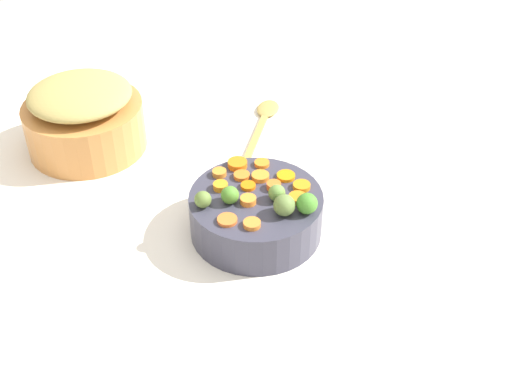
# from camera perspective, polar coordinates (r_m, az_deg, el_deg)

# --- Properties ---
(tabletop) EXTENTS (2.40, 2.40, 0.02)m
(tabletop) POSITION_cam_1_polar(r_m,az_deg,el_deg) (1.25, 0.76, -1.99)
(tabletop) COLOR white
(tabletop) RESTS_ON ground
(serving_bowl_carrots) EXTENTS (0.24, 0.24, 0.08)m
(serving_bowl_carrots) POSITION_cam_1_polar(r_m,az_deg,el_deg) (1.17, -0.00, -1.89)
(serving_bowl_carrots) COLOR #393949
(serving_bowl_carrots) RESTS_ON tabletop
(metal_pot) EXTENTS (0.25, 0.25, 0.10)m
(metal_pot) POSITION_cam_1_polar(r_m,az_deg,el_deg) (1.43, -14.47, 5.51)
(metal_pot) COLOR #C78141
(metal_pot) RESTS_ON tabletop
(stuffing_mound) EXTENTS (0.21, 0.21, 0.05)m
(stuffing_mound) POSITION_cam_1_polar(r_m,az_deg,el_deg) (1.39, -14.95, 8.10)
(stuffing_mound) COLOR tan
(stuffing_mound) RESTS_ON metal_pot
(carrot_slice_0) EXTENTS (0.03, 0.03, 0.01)m
(carrot_slice_0) POSITION_cam_1_polar(r_m,az_deg,el_deg) (1.19, -1.24, 1.42)
(carrot_slice_0) COLOR orange
(carrot_slice_0) RESTS_ON serving_bowl_carrots
(carrot_slice_1) EXTENTS (0.04, 0.04, 0.01)m
(carrot_slice_1) POSITION_cam_1_polar(r_m,az_deg,el_deg) (1.17, 3.95, 0.52)
(carrot_slice_1) COLOR orange
(carrot_slice_1) RESTS_ON serving_bowl_carrots
(carrot_slice_2) EXTENTS (0.03, 0.03, 0.01)m
(carrot_slice_2) POSITION_cam_1_polar(r_m,az_deg,el_deg) (1.20, -3.17, 1.66)
(carrot_slice_2) COLOR orange
(carrot_slice_2) RESTS_ON serving_bowl_carrots
(carrot_slice_3) EXTENTS (0.03, 0.03, 0.01)m
(carrot_slice_3) POSITION_cam_1_polar(r_m,az_deg,el_deg) (1.08, -0.35, -2.76)
(carrot_slice_3) COLOR orange
(carrot_slice_3) RESTS_ON serving_bowl_carrots
(carrot_slice_4) EXTENTS (0.05, 0.05, 0.01)m
(carrot_slice_4) POSITION_cam_1_polar(r_m,az_deg,el_deg) (1.19, 2.59, 1.38)
(carrot_slice_4) COLOR orange
(carrot_slice_4) RESTS_ON serving_bowl_carrots
(carrot_slice_5) EXTENTS (0.04, 0.04, 0.01)m
(carrot_slice_5) POSITION_cam_1_polar(r_m,az_deg,el_deg) (1.10, -2.50, -2.42)
(carrot_slice_5) COLOR orange
(carrot_slice_5) RESTS_ON serving_bowl_carrots
(carrot_slice_6) EXTENTS (0.04, 0.04, 0.01)m
(carrot_slice_6) POSITION_cam_1_polar(r_m,az_deg,el_deg) (1.13, -0.68, -0.71)
(carrot_slice_6) COLOR orange
(carrot_slice_6) RESTS_ON serving_bowl_carrots
(carrot_slice_7) EXTENTS (0.04, 0.04, 0.01)m
(carrot_slice_7) POSITION_cam_1_polar(r_m,az_deg,el_deg) (1.17, -0.68, 0.53)
(carrot_slice_7) COLOR orange
(carrot_slice_7) RESTS_ON serving_bowl_carrots
(carrot_slice_8) EXTENTS (0.03, 0.03, 0.01)m
(carrot_slice_8) POSITION_cam_1_polar(r_m,az_deg,el_deg) (1.16, 1.54, 0.54)
(carrot_slice_8) COLOR orange
(carrot_slice_8) RESTS_ON serving_bowl_carrots
(carrot_slice_9) EXTENTS (0.04, 0.04, 0.01)m
(carrot_slice_9) POSITION_cam_1_polar(r_m,az_deg,el_deg) (1.16, -3.07, 0.51)
(carrot_slice_9) COLOR orange
(carrot_slice_9) RESTS_ON serving_bowl_carrots
(carrot_slice_10) EXTENTS (0.04, 0.04, 0.01)m
(carrot_slice_10) POSITION_cam_1_polar(r_m,az_deg,el_deg) (1.14, 3.60, -0.53)
(carrot_slice_10) COLOR orange
(carrot_slice_10) RESTS_ON serving_bowl_carrots
(carrot_slice_11) EXTENTS (0.04, 0.04, 0.01)m
(carrot_slice_11) POSITION_cam_1_polar(r_m,az_deg,el_deg) (1.19, 0.35, 1.41)
(carrot_slice_11) COLOR orange
(carrot_slice_11) RESTS_ON serving_bowl_carrots
(carrot_slice_12) EXTENTS (0.04, 0.04, 0.01)m
(carrot_slice_12) POSITION_cam_1_polar(r_m,az_deg,el_deg) (1.22, 0.51, 2.47)
(carrot_slice_12) COLOR orange
(carrot_slice_12) RESTS_ON serving_bowl_carrots
(carrot_slice_13) EXTENTS (0.05, 0.05, 0.01)m
(carrot_slice_13) POSITION_cam_1_polar(r_m,az_deg,el_deg) (1.21, -1.61, 2.43)
(carrot_slice_13) COLOR orange
(carrot_slice_13) RESTS_ON serving_bowl_carrots
(brussels_sprout_0) EXTENTS (0.03, 0.03, 0.03)m
(brussels_sprout_0) POSITION_cam_1_polar(r_m,az_deg,el_deg) (1.13, 1.63, -0.11)
(brussels_sprout_0) COLOR olive
(brussels_sprout_0) RESTS_ON serving_bowl_carrots
(brussels_sprout_1) EXTENTS (0.04, 0.04, 0.04)m
(brussels_sprout_1) POSITION_cam_1_polar(r_m,az_deg,el_deg) (1.11, 4.41, -0.99)
(brussels_sprout_1) COLOR #44862B
(brussels_sprout_1) RESTS_ON serving_bowl_carrots
(brussels_sprout_2) EXTENTS (0.04, 0.04, 0.04)m
(brussels_sprout_2) POSITION_cam_1_polar(r_m,az_deg,el_deg) (1.10, 2.59, -1.12)
(brussels_sprout_2) COLOR olive
(brussels_sprout_2) RESTS_ON serving_bowl_carrots
(brussels_sprout_3) EXTENTS (0.03, 0.03, 0.03)m
(brussels_sprout_3) POSITION_cam_1_polar(r_m,az_deg,el_deg) (1.12, -4.60, -0.65)
(brussels_sprout_3) COLOR olive
(brussels_sprout_3) RESTS_ON serving_bowl_carrots
(brussels_sprout_4) EXTENTS (0.03, 0.03, 0.03)m
(brussels_sprout_4) POSITION_cam_1_polar(r_m,az_deg,el_deg) (1.13, -2.26, -0.26)
(brussels_sprout_4) COLOR #4D882C
(brussels_sprout_4) RESTS_ON serving_bowl_carrots
(wooden_spoon) EXTENTS (0.18, 0.29, 0.01)m
(wooden_spoon) POSITION_cam_1_polar(r_m,az_deg,el_deg) (1.48, 0.56, 6.08)
(wooden_spoon) COLOR #AC9149
(wooden_spoon) RESTS_ON tabletop
(dish_towel) EXTENTS (0.20, 0.15, 0.01)m
(dish_towel) POSITION_cam_1_polar(r_m,az_deg,el_deg) (1.04, -18.18, -13.67)
(dish_towel) COLOR silver
(dish_towel) RESTS_ON tabletop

